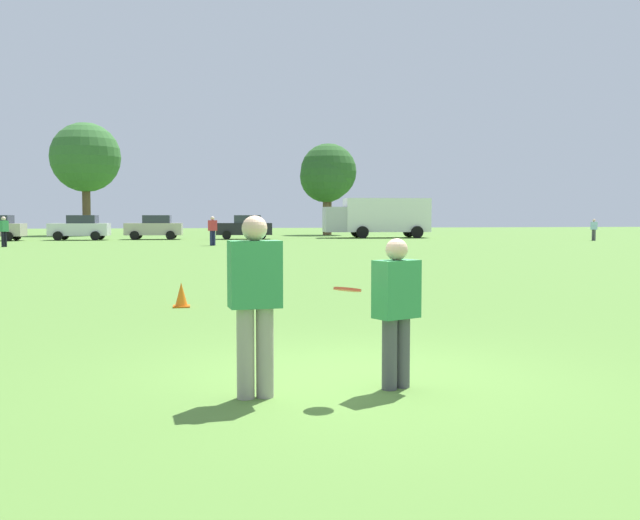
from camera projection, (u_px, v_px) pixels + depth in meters
ground_plane at (354, 379)px, 7.67m from camera, size 193.72×193.72×0.00m
player_thrower at (255, 296)px, 6.81m from camera, size 0.52×0.33×1.76m
player_defender at (396, 305)px, 7.20m from camera, size 0.52×0.43×1.53m
frisbee at (347, 289)px, 6.81m from camera, size 0.28×0.27×0.09m
traffic_cone at (181, 295)px, 13.69m from camera, size 0.32×0.32×0.48m
parked_car_mid_left at (80, 227)px, 51.81m from camera, size 4.30×2.41×1.82m
parked_car_center at (155, 227)px, 53.31m from camera, size 4.30×2.41×1.82m
parked_car_mid_right at (245, 227)px, 53.95m from camera, size 4.30×2.41×1.82m
box_truck at (379, 216)px, 57.39m from camera, size 8.63×3.33×3.18m
bystander_sideline_watcher at (213, 229)px, 42.19m from camera, size 0.55×0.45×1.74m
bystander_far_jogger at (594, 228)px, 50.92m from camera, size 0.36×0.48×1.54m
bystander_field_marshal at (4, 230)px, 40.26m from camera, size 0.48×0.55×1.73m
tree_west_maple at (85, 158)px, 64.81m from camera, size 6.33×6.33×10.29m
tree_center_elm at (326, 177)px, 65.67m from camera, size 4.83×4.83×7.85m
tree_east_birch at (328, 172)px, 66.03m from camera, size 5.23×5.23×8.50m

